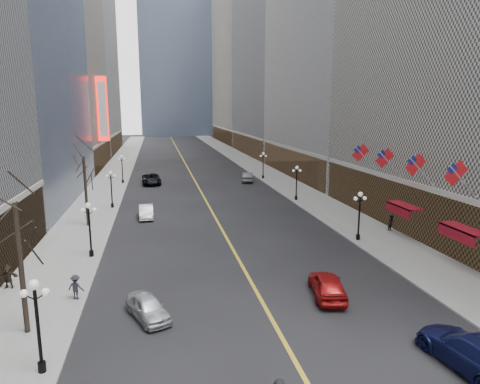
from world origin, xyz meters
name	(u,v)px	position (x,y,z in m)	size (l,w,h in m)	color
sidewalk_east	(269,175)	(14.00, 70.00, 0.07)	(6.00, 230.00, 0.15)	gray
sidewalk_west	(111,180)	(-14.00, 70.00, 0.07)	(6.00, 230.00, 0.15)	gray
lane_line	(189,170)	(0.00, 80.00, 0.01)	(0.25, 200.00, 0.02)	gold
bldg_east_c	(294,61)	(29.88, 106.00, 24.18)	(26.60, 40.60, 48.80)	gray
bldg_east_d	(256,54)	(29.90, 149.00, 31.17)	(26.60, 46.60, 62.80)	#B1A793
bldg_west_c	(26,39)	(-29.88, 87.00, 25.19)	(26.60, 30.60, 50.80)	#B1A793
bldg_west_d	(60,15)	(-29.92, 121.00, 36.17)	(26.60, 38.60, 72.80)	beige
streetlamp_east_1	(359,211)	(11.80, 30.00, 2.90)	(1.26, 0.44, 4.52)	black
streetlamp_east_2	(297,179)	(11.80, 48.00, 2.90)	(1.26, 0.44, 4.52)	black
streetlamp_east_3	(263,163)	(11.80, 66.00, 2.90)	(1.26, 0.44, 4.52)	black
streetlamp_west_0	(37,317)	(-11.80, 14.00, 2.90)	(1.26, 0.44, 4.52)	black
streetlamp_west_1	(89,224)	(-11.80, 30.00, 2.90)	(1.26, 0.44, 4.52)	black
streetlamp_west_2	(111,185)	(-11.80, 48.00, 2.90)	(1.26, 0.44, 4.52)	black
streetlamp_west_3	(122,166)	(-11.80, 66.00, 2.90)	(1.26, 0.44, 4.52)	black
flag_2	(458,175)	(15.31, 22.00, 7.29)	(2.87, 0.12, 2.87)	#B2B2B7
flag_3	(417,166)	(15.31, 27.00, 7.29)	(2.87, 0.12, 2.87)	#B2B2B7
flag_4	(386,160)	(15.31, 32.00, 7.29)	(2.87, 0.12, 2.87)	#B2B2B7
flag_5	(362,154)	(15.31, 37.00, 7.29)	(2.87, 0.12, 2.87)	#B2B2B7
awning_b	(462,230)	(16.11, 22.00, 3.08)	(1.40, 4.00, 0.93)	maroon
awning_c	(402,207)	(16.11, 30.00, 3.08)	(1.40, 4.00, 0.93)	maroon
theatre_marquee	(103,109)	(-15.88, 80.00, 12.00)	(2.00, 0.55, 12.00)	red
tree_west_near	(17,224)	(-13.50, 18.00, 6.24)	(3.60, 3.60, 7.92)	#2D231C
tree_west_far	(84,167)	(-13.50, 40.00, 6.24)	(3.60, 3.60, 7.92)	#2D231C
car_nb_near	(148,307)	(-7.08, 18.60, 0.68)	(1.61, 4.00, 1.36)	silver
car_nb_mid	(146,212)	(-7.62, 42.52, 0.72)	(1.52, 4.36, 1.44)	silver
car_nb_far	(151,179)	(-7.22, 64.61, 0.86)	(2.84, 6.16, 1.71)	black
car_sb_near	(473,352)	(7.98, 10.59, 0.86)	(2.41, 5.92, 1.72)	#121744
car_sb_mid	(327,285)	(4.35, 19.33, 0.82)	(1.93, 4.79, 1.63)	maroon
car_sb_far	(247,177)	(8.57, 63.92, 0.80)	(1.70, 4.87, 1.61)	#444A4B
ped_east_walk	(392,223)	(16.40, 32.11, 0.94)	(0.77, 0.42, 1.59)	black
ped_west_walk	(76,287)	(-11.60, 21.78, 0.96)	(1.04, 0.43, 1.62)	#222129
ped_west_far	(8,276)	(-16.40, 24.48, 0.97)	(1.52, 0.44, 1.64)	black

